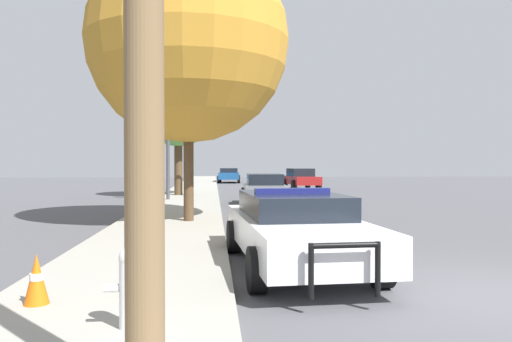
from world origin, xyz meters
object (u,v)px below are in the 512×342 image
Objects in this scene: car_background_oncoming at (301,178)px; traffic_cone at (37,279)px; car_background_distant at (229,175)px; tree_sidewalk_mid at (178,107)px; car_background_midblock at (264,188)px; traffic_light at (196,117)px; tree_sidewalk_near at (188,42)px; police_car at (295,227)px; fire_hydrant at (130,285)px.

car_background_oncoming reaches higher than traffic_cone.
car_background_distant is 0.61× the size of tree_sidewalk_mid.
car_background_oncoming reaches higher than car_background_midblock.
car_background_midblock is at bearing -33.32° from traffic_light.
tree_sidewalk_near is 9.71m from traffic_cone.
police_car is 6.37× the size of fire_hydrant.
car_background_distant is 6.77× the size of traffic_cone.
tree_sidewalk_near is (-2.10, 5.91, 4.54)m from police_car.
car_background_midblock is at bearing 66.39° from tree_sidewalk_near.
fire_hydrant is at bearing -87.36° from tree_sidewalk_mid.
tree_sidewalk_near reaches higher than car_background_midblock.
car_background_oncoming reaches higher than car_background_distant.
car_background_oncoming is at bearing -65.34° from car_background_distant.
traffic_light is at bearing 90.49° from tree_sidewalk_near.
car_background_midblock is at bearing -51.97° from tree_sidewalk_mid.
tree_sidewalk_near reaches higher than police_car.
traffic_cone is at bearing 68.81° from car_background_oncoming.
tree_sidewalk_near is (-2.10, -29.93, 4.52)m from car_background_distant.
police_car is 35.84m from car_background_distant.
car_background_oncoming reaches higher than police_car.
fire_hydrant is 28.68m from car_background_oncoming.
fire_hydrant reaches higher than traffic_cone.
police_car is at bearing -81.39° from traffic_light.
tree_sidewalk_near is (1.09, -11.53, 0.59)m from tree_sidewalk_mid.
tree_sidewalk_mid is at bearing 95.40° from tree_sidewalk_near.
traffic_cone is at bearing -103.91° from car_background_midblock.
traffic_cone is (-3.46, -2.42, -0.26)m from police_car.
traffic_light is 21.85m from car_background_distant.
tree_sidewalk_mid is at bearing 89.20° from traffic_cone.
traffic_light is 0.81× the size of tree_sidewalk_mid.
tree_sidewalk_mid reaches higher than car_background_midblock.
traffic_light is 1.33× the size of car_background_distant.
police_car reaches higher than car_background_distant.
car_background_distant is at bearing 93.77° from car_background_midblock.
car_background_midblock is 0.52× the size of tree_sidewalk_near.
car_background_oncoming is 20.23m from tree_sidewalk_near.
police_car is at bearing -91.50° from car_background_midblock.
traffic_light is 1.28× the size of car_background_midblock.
tree_sidewalk_mid reaches higher than car_background_oncoming.
fire_hydrant is 10.38m from tree_sidewalk_near.
fire_hydrant is 0.19× the size of car_background_oncoming.
traffic_cone is (-1.29, -16.75, -3.43)m from traffic_light.
fire_hydrant is at bearing -90.82° from tree_sidewalk_near.
tree_sidewalk_mid is at bearing -96.66° from car_background_distant.
car_background_oncoming is at bearing 42.81° from tree_sidewalk_mid.
police_car is at bearing -70.45° from tree_sidewalk_near.
tree_sidewalk_mid is (-3.19, 17.44, 3.94)m from police_car.
traffic_cone is at bearing -90.80° from tree_sidewalk_mid.
car_background_oncoming is 0.54× the size of tree_sidewalk_near.
traffic_light is at bearing 148.62° from car_background_midblock.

